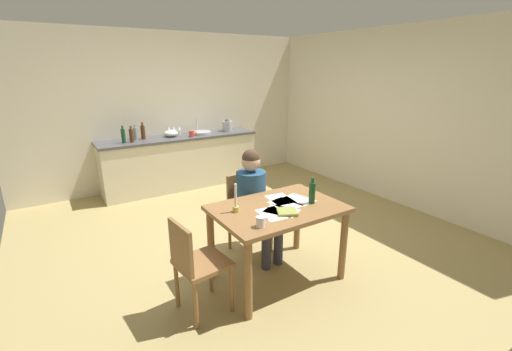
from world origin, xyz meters
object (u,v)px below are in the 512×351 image
at_px(bottle_oil, 123,136).
at_px(bottle_wine_red, 135,133).
at_px(person_seated, 255,197).
at_px(teacup_on_counter, 192,133).
at_px(sink_unit, 201,132).
at_px(candlestick, 236,204).
at_px(bottle_sauce, 143,132).
at_px(bottle_vinegar, 131,135).
at_px(wine_glass_back_left, 169,129).
at_px(stovetop_kettle, 227,126).
at_px(book_magazine, 287,212).
at_px(coffee_mug, 261,222).
at_px(chair_at_table, 247,209).
at_px(mixing_bowl, 171,133).
at_px(dining_table, 277,218).
at_px(chair_side_empty, 196,263).
at_px(wine_glass_near_sink, 179,128).
at_px(wine_bottle_on_table, 312,192).
at_px(wine_glass_by_kettle, 173,129).

height_order(bottle_oil, bottle_wine_red, bottle_oil).
xyz_separation_m(person_seated, teacup_on_counter, (0.31, 2.50, 0.27)).
distance_m(sink_unit, bottle_wine_red, 1.10).
height_order(candlestick, bottle_sauce, bottle_sauce).
relative_size(person_seated, bottle_vinegar, 4.71).
height_order(wine_glass_back_left, teacup_on_counter, wine_glass_back_left).
xyz_separation_m(candlestick, wine_glass_back_left, (0.46, 3.20, 0.17)).
relative_size(person_seated, teacup_on_counter, 9.34).
distance_m(person_seated, bottle_vinegar, 2.67).
bearing_deg(bottle_vinegar, stovetop_kettle, 2.79).
bearing_deg(bottle_vinegar, person_seated, -75.59).
bearing_deg(bottle_vinegar, bottle_wine_red, 58.40).
bearing_deg(book_magazine, coffee_mug, -135.83).
bearing_deg(person_seated, bottle_sauce, 99.22).
distance_m(candlestick, bottle_vinegar, 2.97).
distance_m(bottle_oil, bottle_vinegar, 0.12).
bearing_deg(coffee_mug, candlestick, 93.81).
xyz_separation_m(chair_at_table, bottle_sauce, (-0.43, 2.57, 0.52)).
relative_size(bottle_vinegar, mixing_bowl, 1.07).
xyz_separation_m(bottle_sauce, wine_glass_back_left, (0.45, 0.08, -0.01)).
height_order(dining_table, bottle_sauce, bottle_sauce).
height_order(coffee_mug, bottle_oil, bottle_oil).
xyz_separation_m(chair_at_table, bottle_oil, (-0.77, 2.42, 0.52)).
relative_size(coffee_mug, book_magazine, 0.65).
bearing_deg(candlestick, mixing_bowl, 81.51).
height_order(chair_side_empty, stovetop_kettle, stovetop_kettle).
relative_size(chair_side_empty, teacup_on_counter, 6.70).
relative_size(chair_side_empty, stovetop_kettle, 3.90).
height_order(book_magazine, sink_unit, sink_unit).
bearing_deg(stovetop_kettle, wine_glass_near_sink, 170.19).
bearing_deg(chair_at_table, coffee_mug, -114.27).
bearing_deg(dining_table, wine_glass_near_sink, 85.59).
bearing_deg(wine_glass_back_left, chair_side_empty, -105.56).
relative_size(bottle_oil, bottle_wine_red, 1.11).
xyz_separation_m(wine_bottle_on_table, teacup_on_counter, (0.04, 3.10, 0.08)).
relative_size(candlestick, sink_unit, 0.74).
distance_m(dining_table, mixing_bowl, 3.21).
bearing_deg(stovetop_kettle, candlestick, -116.40).
distance_m(book_magazine, stovetop_kettle, 3.52).
bearing_deg(book_magazine, wine_glass_by_kettle, 115.05).
bearing_deg(wine_glass_back_left, bottle_vinegar, -160.82).
distance_m(person_seated, coffee_mug, 0.89).
relative_size(coffee_mug, bottle_wine_red, 0.46).
bearing_deg(chair_side_empty, sink_unit, 65.60).
distance_m(person_seated, wine_glass_back_left, 2.82).
bearing_deg(bottle_oil, mixing_bowl, 8.24).
bearing_deg(wine_glass_by_kettle, candlestick, -99.72).
relative_size(person_seated, candlestick, 4.47).
bearing_deg(teacup_on_counter, chair_side_empty, -111.92).
distance_m(wine_glass_near_sink, wine_glass_by_kettle, 0.10).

